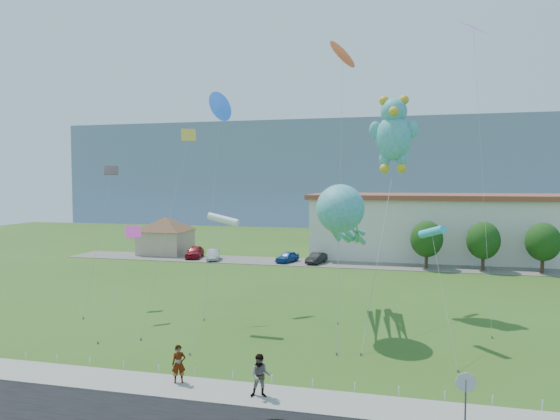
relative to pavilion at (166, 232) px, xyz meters
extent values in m
plane|color=#325116|center=(24.00, -38.00, -3.02)|extent=(160.00, 160.00, 0.00)
cube|color=gray|center=(24.00, -40.75, -2.97)|extent=(80.00, 2.50, 0.10)
cube|color=#59544C|center=(24.00, -3.00, -2.99)|extent=(70.00, 6.00, 0.06)
cube|color=slate|center=(24.00, 82.00, 9.48)|extent=(160.00, 50.00, 25.00)
cube|color=tan|center=(0.00, 0.00, -1.42)|extent=(6.00, 6.00, 3.20)
pyramid|color=brown|center=(0.00, 0.00, 1.08)|extent=(9.20, 9.20, 1.80)
cube|color=beige|center=(50.00, 6.00, 0.78)|extent=(60.00, 14.00, 7.60)
cube|color=brown|center=(50.00, 6.00, 4.88)|extent=(61.00, 15.00, 0.60)
cylinder|color=slate|center=(33.50, -42.20, -1.92)|extent=(0.07, 0.07, 2.20)
cylinder|color=red|center=(33.50, -42.20, -0.92)|extent=(0.76, 0.04, 0.76)
cylinder|color=white|center=(33.50, -42.22, -0.92)|extent=(0.80, 0.02, 0.80)
cylinder|color=white|center=(11.00, -39.30, -2.77)|extent=(0.05, 0.05, 0.50)
cylinder|color=white|center=(13.00, -39.30, -2.77)|extent=(0.05, 0.05, 0.50)
cylinder|color=white|center=(15.00, -39.30, -2.77)|extent=(0.05, 0.05, 0.50)
cylinder|color=white|center=(17.00, -39.30, -2.77)|extent=(0.05, 0.05, 0.50)
cylinder|color=white|center=(19.00, -39.30, -2.77)|extent=(0.05, 0.05, 0.50)
cylinder|color=white|center=(21.00, -39.30, -2.77)|extent=(0.05, 0.05, 0.50)
cylinder|color=white|center=(23.00, -39.30, -2.77)|extent=(0.05, 0.05, 0.50)
cylinder|color=white|center=(25.00, -39.30, -2.77)|extent=(0.05, 0.05, 0.50)
cylinder|color=white|center=(27.00, -39.30, -2.77)|extent=(0.05, 0.05, 0.50)
cylinder|color=white|center=(29.00, -39.30, -2.77)|extent=(0.05, 0.05, 0.50)
cylinder|color=white|center=(31.00, -39.30, -2.77)|extent=(0.05, 0.05, 0.50)
cylinder|color=white|center=(33.00, -39.30, -2.77)|extent=(0.05, 0.05, 0.50)
cylinder|color=white|center=(35.00, -39.30, -2.77)|extent=(0.05, 0.05, 0.50)
cylinder|color=white|center=(37.00, -39.30, -2.77)|extent=(0.05, 0.05, 0.50)
cylinder|color=#3F2B19|center=(34.00, -4.00, -1.92)|extent=(0.36, 0.36, 2.20)
ellipsoid|color=#14380F|center=(34.00, -4.00, 0.38)|extent=(3.60, 3.60, 4.14)
cylinder|color=#3F2B19|center=(40.00, -4.00, -1.92)|extent=(0.36, 0.36, 2.20)
ellipsoid|color=#14380F|center=(40.00, -4.00, 0.38)|extent=(3.60, 3.60, 4.14)
cylinder|color=#3F2B19|center=(46.00, -4.00, -1.92)|extent=(0.36, 0.36, 2.20)
ellipsoid|color=#14380F|center=(46.00, -4.00, 0.38)|extent=(3.60, 3.60, 4.14)
imported|color=gray|center=(20.59, -40.32, -2.00)|extent=(0.80, 0.69, 1.84)
imported|color=gray|center=(24.89, -40.94, -1.95)|extent=(1.09, 0.93, 1.95)
imported|color=maroon|center=(5.40, -2.80, -2.20)|extent=(2.59, 4.73, 1.52)
imported|color=#ADACB3|center=(8.34, -3.85, -2.31)|extent=(2.42, 4.17, 1.30)
imported|color=#1A4992|center=(17.78, -3.41, -2.32)|extent=(2.69, 4.07, 1.29)
imported|color=black|center=(21.37, -3.53, -2.33)|extent=(2.26, 4.06, 1.27)
ellipsoid|color=teal|center=(27.23, -30.25, 5.11)|extent=(3.10, 4.03, 3.10)
sphere|color=white|center=(26.68, -31.47, 5.45)|extent=(0.49, 0.49, 0.49)
sphere|color=white|center=(27.79, -31.47, 5.45)|extent=(0.49, 0.49, 0.49)
cylinder|color=slate|center=(27.56, -34.44, -2.94)|extent=(0.10, 0.10, 0.16)
cylinder|color=gray|center=(27.40, -32.85, 0.72)|extent=(0.35, 3.21, 7.19)
ellipsoid|color=teal|center=(30.41, -22.03, 10.24)|extent=(2.81, 2.39, 3.51)
sphere|color=teal|center=(30.41, -22.03, 12.29)|extent=(2.05, 2.05, 2.05)
sphere|color=gold|center=(29.66, -22.03, 13.16)|extent=(0.76, 0.76, 0.76)
sphere|color=gold|center=(31.17, -22.03, 13.16)|extent=(0.76, 0.76, 0.76)
sphere|color=gold|center=(30.41, -22.89, 12.19)|extent=(0.76, 0.76, 0.76)
ellipsoid|color=teal|center=(29.01, -22.03, 10.89)|extent=(0.97, 0.69, 1.36)
ellipsoid|color=teal|center=(31.82, -22.03, 10.89)|extent=(0.97, 0.69, 1.36)
ellipsoid|color=teal|center=(29.77, -22.03, 8.62)|extent=(0.86, 0.76, 1.40)
ellipsoid|color=teal|center=(31.06, -22.03, 8.62)|extent=(0.86, 0.76, 1.40)
sphere|color=gold|center=(29.77, -22.25, 7.87)|extent=(0.76, 0.76, 0.76)
sphere|color=gold|center=(31.06, -22.25, 7.87)|extent=(0.76, 0.76, 0.76)
cylinder|color=slate|center=(28.91, -34.19, -2.94)|extent=(0.10, 0.10, 0.16)
cylinder|color=gray|center=(29.66, -28.11, 2.39)|extent=(1.53, 12.18, 10.53)
cylinder|color=white|center=(19.31, -30.36, 4.26)|extent=(0.50, 2.25, 0.87)
cylinder|color=slate|center=(19.44, -36.40, -2.94)|extent=(0.10, 0.10, 0.16)
cylinder|color=gray|center=(19.37, -33.38, 0.60)|extent=(0.15, 6.06, 6.94)
cube|color=#FE38B4|center=(12.08, -29.58, 3.17)|extent=(1.29, 1.29, 0.86)
cylinder|color=slate|center=(13.20, -35.85, -2.94)|extent=(0.10, 0.10, 0.16)
cylinder|color=gray|center=(12.64, -32.71, 0.05)|extent=(1.14, 6.28, 5.85)
cone|color=#C133CF|center=(36.28, -21.00, 18.63)|extent=(1.80, 1.33, 1.33)
cylinder|color=slate|center=(36.71, -29.16, -2.94)|extent=(0.10, 0.10, 0.16)
cylinder|color=gray|center=(36.50, -25.08, 7.78)|extent=(0.45, 8.19, 21.30)
cylinder|color=#31B5DC|center=(32.92, -30.04, 3.72)|extent=(0.50, 2.25, 0.87)
cylinder|color=slate|center=(33.98, -35.55, -2.94)|extent=(0.10, 0.10, 0.16)
cylinder|color=gray|center=(33.45, -32.79, 0.33)|extent=(1.08, 5.53, 6.39)
cone|color=#D14C17|center=(25.97, -18.25, 17.91)|extent=(1.80, 1.33, 1.33)
cylinder|color=slate|center=(26.87, -28.29, -2.94)|extent=(0.10, 0.10, 0.16)
cylinder|color=gray|center=(26.42, -23.27, 7.42)|extent=(0.92, 10.05, 20.58)
cube|color=black|center=(7.71, -25.27, 7.76)|extent=(1.29, 1.29, 0.86)
cylinder|color=slate|center=(8.98, -31.26, -2.94)|extent=(0.10, 0.10, 0.16)
cylinder|color=gray|center=(8.35, -28.27, 2.35)|extent=(1.29, 6.01, 10.44)
cone|color=blue|center=(16.41, -22.91, 13.10)|extent=(1.80, 1.33, 1.33)
cylinder|color=slate|center=(17.54, -29.59, -2.94)|extent=(0.10, 0.10, 0.16)
cylinder|color=gray|center=(16.98, -26.25, 5.02)|extent=(1.16, 6.71, 15.77)
cube|color=gold|center=(15.15, -26.50, 10.41)|extent=(1.29, 1.29, 0.86)
cylinder|color=slate|center=(15.39, -34.62, -2.94)|extent=(0.10, 0.10, 0.16)
cylinder|color=gray|center=(15.27, -30.56, 3.67)|extent=(0.26, 8.14, 13.09)
camera|label=1|loc=(30.87, -62.23, 6.83)|focal=32.00mm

